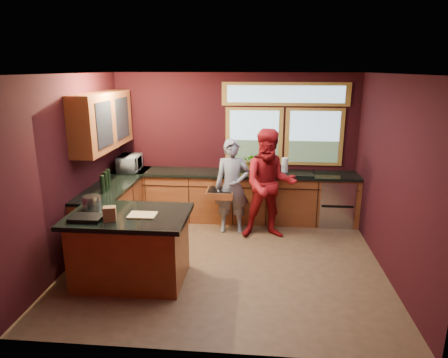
# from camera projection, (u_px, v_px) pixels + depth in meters

# --- Properties ---
(floor) EXTENTS (4.50, 4.50, 0.00)m
(floor) POSITION_uv_depth(u_px,v_px,m) (226.00, 261.00, 5.95)
(floor) COLOR brown
(floor) RESTS_ON ground
(room_shell) EXTENTS (4.52, 4.02, 2.71)m
(room_shell) POSITION_uv_depth(u_px,v_px,m) (187.00, 137.00, 5.83)
(room_shell) COLOR black
(room_shell) RESTS_ON ground
(back_counter) EXTENTS (4.50, 0.64, 0.93)m
(back_counter) POSITION_uv_depth(u_px,v_px,m) (244.00, 196.00, 7.44)
(back_counter) COLOR brown
(back_counter) RESTS_ON floor
(left_counter) EXTENTS (0.64, 2.30, 0.93)m
(left_counter) POSITION_uv_depth(u_px,v_px,m) (117.00, 208.00, 6.81)
(left_counter) COLOR brown
(left_counter) RESTS_ON floor
(island) EXTENTS (1.55, 1.05, 0.95)m
(island) POSITION_uv_depth(u_px,v_px,m) (131.00, 247.00, 5.30)
(island) COLOR brown
(island) RESTS_ON floor
(person_grey) EXTENTS (0.62, 0.43, 1.63)m
(person_grey) POSITION_uv_depth(u_px,v_px,m) (232.00, 186.00, 6.82)
(person_grey) COLOR slate
(person_grey) RESTS_ON floor
(person_red) EXTENTS (0.96, 0.78, 1.84)m
(person_red) POSITION_uv_depth(u_px,v_px,m) (269.00, 185.00, 6.56)
(person_red) COLOR maroon
(person_red) RESTS_ON floor
(microwave) EXTENTS (0.39, 0.56, 0.30)m
(microwave) POSITION_uv_depth(u_px,v_px,m) (130.00, 163.00, 7.34)
(microwave) COLOR #999999
(microwave) RESTS_ON left_counter
(potted_plant) EXTENTS (0.33, 0.29, 0.37)m
(potted_plant) POSITION_uv_depth(u_px,v_px,m) (252.00, 162.00, 7.30)
(potted_plant) COLOR #999999
(potted_plant) RESTS_ON back_counter
(paper_towel) EXTENTS (0.12, 0.12, 0.28)m
(paper_towel) POSITION_uv_depth(u_px,v_px,m) (285.00, 166.00, 7.21)
(paper_towel) COLOR silver
(paper_towel) RESTS_ON back_counter
(cutting_board) EXTENTS (0.36, 0.26, 0.02)m
(cutting_board) POSITION_uv_depth(u_px,v_px,m) (142.00, 215.00, 5.11)
(cutting_board) COLOR tan
(cutting_board) RESTS_ON island
(stock_pot) EXTENTS (0.24, 0.24, 0.18)m
(stock_pot) POSITION_uv_depth(u_px,v_px,m) (92.00, 202.00, 5.34)
(stock_pot) COLOR #B5B5BA
(stock_pot) RESTS_ON island
(paper_bag) EXTENTS (0.18, 0.16, 0.18)m
(paper_bag) POSITION_uv_depth(u_px,v_px,m) (110.00, 214.00, 4.92)
(paper_bag) COLOR brown
(paper_bag) RESTS_ON island
(black_tray) EXTENTS (0.40, 0.29, 0.05)m
(black_tray) POSITION_uv_depth(u_px,v_px,m) (87.00, 218.00, 4.97)
(black_tray) COLOR black
(black_tray) RESTS_ON island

